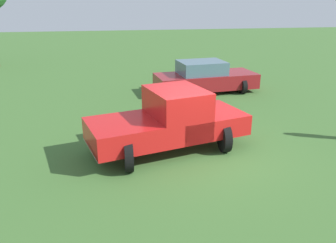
% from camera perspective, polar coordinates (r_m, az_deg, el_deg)
% --- Properties ---
extents(ground_plane, '(80.00, 80.00, 0.00)m').
position_cam_1_polar(ground_plane, '(10.16, 6.00, -5.32)').
color(ground_plane, '#3D662D').
extents(pickup_truck, '(3.06, 4.92, 1.84)m').
position_cam_1_polar(pickup_truck, '(10.04, 0.61, 0.40)').
color(pickup_truck, black).
rests_on(pickup_truck, ground_plane).
extents(sedan_near, '(2.60, 4.95, 1.48)m').
position_cam_1_polar(sedan_near, '(16.60, 6.09, 7.20)').
color(sedan_near, black).
rests_on(sedan_near, ground_plane).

